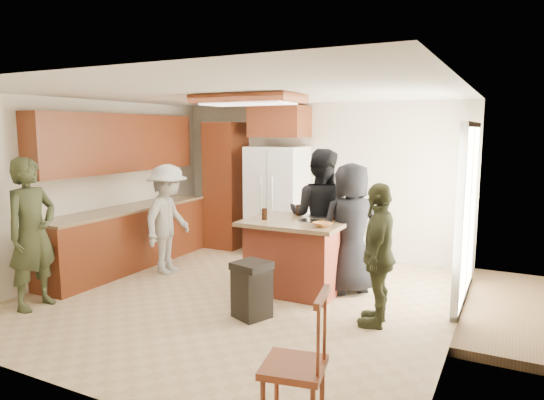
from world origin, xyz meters
The scene contains 12 objects.
person_front_left centered at (-1.98, -1.38, 0.88)m, with size 0.64×0.47×1.76m, color #313720.
person_behind_left centered at (0.62, 1.06, 0.91)m, with size 0.89×0.55×1.82m, color black.
person_behind_right centered at (1.14, 0.81, 0.83)m, with size 0.81×0.53×1.67m, color black.
person_side_right centered at (1.72, -0.06, 0.77)m, with size 0.90×0.46×1.53m, color #353921.
person_counter centered at (-1.48, 0.45, 0.79)m, with size 1.02×0.47×1.58m, color #989890.
left_cabinetry centered at (-2.24, 0.40, 0.96)m, with size 0.64×3.00×2.30m.
back_wall_units centered at (-1.33, 2.20, 1.38)m, with size 1.80×0.60×2.45m.
refrigerator centered at (-0.55, 2.12, 0.90)m, with size 0.90×0.76×1.80m.
kitchen_island centered at (0.50, 0.55, 0.47)m, with size 1.28×1.03×0.93m.
island_items centered at (0.74, 0.49, 0.97)m, with size 1.00×0.75×0.15m.
trash_bin centered at (0.44, -0.50, 0.32)m, with size 0.45×0.45×0.63m.
spindle_chair centered at (1.71, -2.13, 0.45)m, with size 0.49×0.49×0.99m.
Camera 1 is at (2.98, -5.00, 2.07)m, focal length 32.00 mm.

